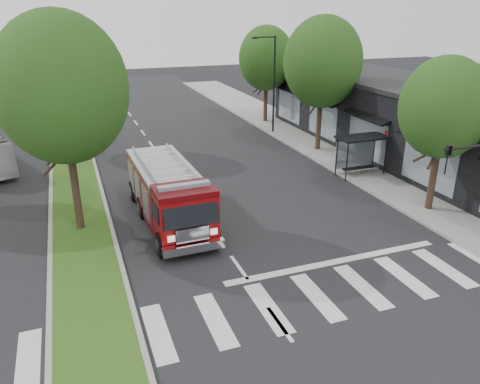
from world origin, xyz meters
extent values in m
plane|color=black|center=(0.00, 0.00, 0.00)|extent=(140.00, 140.00, 0.00)
cube|color=gray|center=(12.50, 10.00, 0.07)|extent=(5.00, 80.00, 0.15)
cube|color=gray|center=(-6.00, 18.00, 0.07)|extent=(3.00, 50.00, 0.14)
cube|color=#2A4E16|center=(-6.00, 18.00, 0.14)|extent=(2.60, 49.50, 0.02)
cube|color=black|center=(17.00, 10.00, 2.50)|extent=(8.00, 30.00, 5.00)
cylinder|color=black|center=(9.80, 7.40, 1.25)|extent=(0.08, 0.08, 2.50)
cylinder|color=black|center=(12.60, 7.40, 1.25)|extent=(0.08, 0.08, 2.50)
cylinder|color=black|center=(9.80, 8.60, 1.25)|extent=(0.08, 0.08, 2.50)
cylinder|color=black|center=(12.60, 8.60, 1.25)|extent=(0.08, 0.08, 2.50)
cube|color=black|center=(11.20, 8.00, 2.55)|extent=(3.20, 1.60, 0.12)
cube|color=#8C99A5|center=(11.20, 8.70, 1.30)|extent=(2.80, 0.04, 1.80)
cube|color=black|center=(11.20, 8.00, 0.55)|extent=(2.40, 0.40, 0.08)
cylinder|color=black|center=(11.50, 2.00, 1.87)|extent=(0.36, 0.36, 3.74)
ellipsoid|color=#12360E|center=(11.50, 2.00, 5.53)|extent=(4.40, 4.40, 5.06)
cylinder|color=black|center=(11.50, 14.00, 2.20)|extent=(0.36, 0.36, 4.40)
ellipsoid|color=#12360E|center=(11.50, 14.00, 6.50)|extent=(5.60, 5.60, 6.44)
cylinder|color=black|center=(11.50, 24.00, 1.98)|extent=(0.36, 0.36, 3.96)
ellipsoid|color=#12360E|center=(11.50, 24.00, 5.85)|extent=(5.00, 5.00, 5.75)
cylinder|color=black|center=(-6.00, 6.00, 2.31)|extent=(0.36, 0.36, 4.62)
ellipsoid|color=#12360E|center=(-6.00, 6.00, 6.83)|extent=(5.80, 5.80, 6.67)
cylinder|color=black|center=(-6.00, 20.00, 2.20)|extent=(0.36, 0.36, 4.40)
ellipsoid|color=#12360E|center=(-6.00, 20.00, 6.50)|extent=(5.60, 5.60, 6.44)
imported|color=black|center=(6.70, -3.50, 5.00)|extent=(0.18, 0.22, 1.10)
cylinder|color=black|center=(10.50, 20.00, 4.00)|extent=(0.16, 0.16, 8.00)
cylinder|color=black|center=(9.60, 20.00, 7.90)|extent=(1.80, 0.10, 0.10)
cube|color=black|center=(8.70, 20.00, 7.85)|extent=(0.45, 0.20, 0.12)
cube|color=#4D0406|center=(-1.71, 5.62, 0.52)|extent=(2.80, 8.76, 0.26)
cube|color=maroon|center=(-1.73, 6.45, 1.61)|extent=(2.75, 6.69, 2.07)
cube|color=maroon|center=(-1.63, 2.41, 1.61)|extent=(2.63, 1.93, 2.17)
cube|color=#B2B2B7|center=(-1.73, 6.45, 2.69)|extent=(2.75, 6.69, 0.12)
cylinder|color=#B2B2B7|center=(-2.66, 6.43, 2.90)|extent=(0.25, 6.21, 0.10)
cylinder|color=#B2B2B7|center=(-0.79, 6.47, 2.90)|extent=(0.25, 6.21, 0.10)
cube|color=silver|center=(-1.60, 1.22, 0.62)|extent=(2.70, 0.43, 0.36)
cube|color=#8C99A5|center=(-1.63, 2.41, 3.00)|extent=(2.29, 0.42, 0.19)
cylinder|color=black|center=(-2.81, 2.07, 0.57)|extent=(0.39, 1.15, 1.14)
cylinder|color=black|center=(-0.43, 2.13, 0.57)|extent=(0.39, 1.15, 1.14)
cylinder|color=black|center=(-2.92, 6.42, 0.57)|extent=(0.39, 1.15, 1.14)
cylinder|color=black|center=(-0.54, 6.48, 0.57)|extent=(0.39, 1.15, 1.14)
cylinder|color=black|center=(-2.98, 8.91, 0.57)|extent=(0.39, 1.15, 1.14)
cylinder|color=black|center=(-0.60, 8.96, 0.57)|extent=(0.39, 1.15, 1.14)
camera|label=1|loc=(-5.89, -15.92, 10.12)|focal=35.00mm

